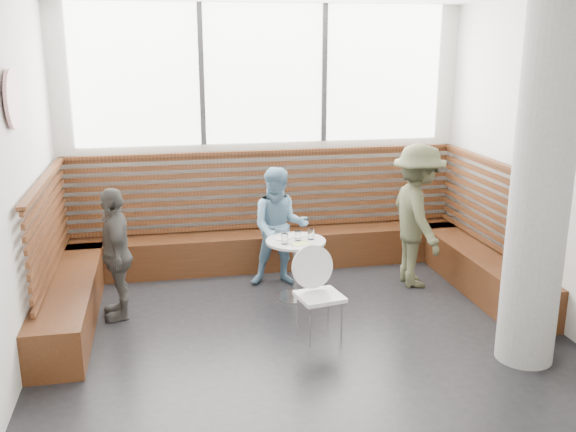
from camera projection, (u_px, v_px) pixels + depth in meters
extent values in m
cube|color=silver|center=(311.00, 180.00, 5.59)|extent=(5.00, 5.00, 3.20)
cube|color=black|center=(309.00, 346.00, 6.02)|extent=(5.00, 5.00, 0.01)
cube|color=white|center=(264.00, 74.00, 7.73)|extent=(4.50, 0.02, 1.65)
cube|color=#3F3F42|center=(201.00, 75.00, 7.57)|extent=(0.06, 0.04, 1.65)
cube|color=#3F3F42|center=(324.00, 74.00, 7.86)|extent=(0.06, 0.04, 1.65)
cube|color=#402110|center=(268.00, 249.00, 8.09)|extent=(5.00, 0.50, 0.45)
cube|color=#402110|center=(73.00, 292.00, 6.71)|extent=(0.50, 2.50, 0.45)
cube|color=#402110|center=(470.00, 264.00, 7.57)|extent=(0.50, 2.50, 0.45)
cube|color=#452311|center=(266.00, 190.00, 8.05)|extent=(4.88, 0.08, 0.98)
cube|color=#452311|center=(49.00, 227.00, 6.49)|extent=(0.08, 2.38, 0.98)
cube|color=#452311|center=(489.00, 204.00, 7.41)|extent=(0.08, 2.38, 0.98)
cylinder|color=gray|center=(541.00, 185.00, 5.38)|extent=(0.50, 0.50, 3.20)
cylinder|color=white|center=(12.00, 100.00, 5.32)|extent=(0.03, 0.50, 0.50)
cylinder|color=silver|center=(296.00, 297.00, 7.15)|extent=(0.41, 0.41, 0.02)
cylinder|color=silver|center=(296.00, 269.00, 7.06)|extent=(0.06, 0.06, 0.65)
cylinder|color=#B7B7BA|center=(296.00, 241.00, 6.97)|extent=(0.65, 0.65, 0.03)
cube|color=white|center=(320.00, 297.00, 6.06)|extent=(0.40, 0.39, 0.04)
cylinder|color=white|center=(316.00, 267.00, 6.16)|extent=(0.42, 0.10, 0.42)
cylinder|color=silver|center=(306.00, 327.00, 5.95)|extent=(0.02, 0.02, 0.41)
cylinder|color=silver|center=(340.00, 324.00, 6.02)|extent=(0.02, 0.02, 0.41)
cylinder|color=silver|center=(299.00, 314.00, 6.23)|extent=(0.02, 0.02, 0.41)
cylinder|color=silver|center=(332.00, 311.00, 6.29)|extent=(0.02, 0.02, 0.41)
imported|color=#474930|center=(417.00, 216.00, 7.35)|extent=(0.65, 1.09, 1.66)
imported|color=#6691B0|center=(279.00, 227.00, 7.37)|extent=(0.74, 0.62, 1.39)
imported|color=#494642|center=(116.00, 253.00, 6.50)|extent=(0.41, 0.83, 1.37)
cylinder|color=white|center=(282.00, 238.00, 7.02)|extent=(0.20, 0.20, 0.01)
cylinder|color=white|center=(297.00, 235.00, 7.12)|extent=(0.20, 0.20, 0.01)
cylinder|color=white|center=(285.00, 239.00, 6.83)|extent=(0.07, 0.07, 0.12)
cylinder|color=white|center=(298.00, 236.00, 6.95)|extent=(0.07, 0.07, 0.11)
cylinder|color=white|center=(311.00, 234.00, 7.00)|extent=(0.07, 0.07, 0.11)
cube|color=#A5C64C|center=(301.00, 244.00, 6.84)|extent=(0.22, 0.19, 0.00)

